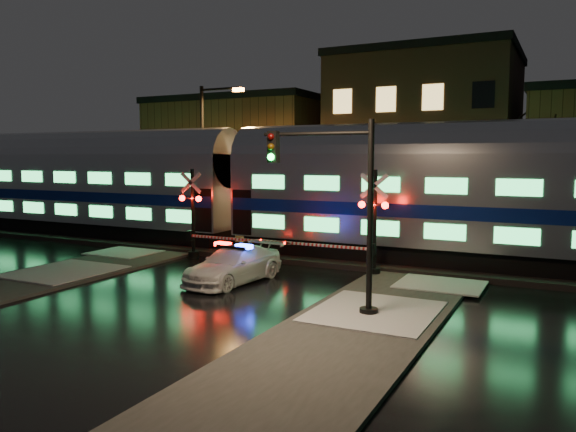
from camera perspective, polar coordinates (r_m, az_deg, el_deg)
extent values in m
plane|color=black|center=(22.46, -4.80, -6.09)|extent=(120.00, 120.00, 0.00)
cube|color=black|center=(26.74, 0.83, -3.85)|extent=(90.00, 4.20, 0.24)
cube|color=#2D2D2D|center=(14.42, 5.00, -12.80)|extent=(4.00, 20.00, 0.12)
cube|color=brown|center=(47.51, -4.30, 5.77)|extent=(14.00, 10.00, 9.00)
cube|color=brown|center=(42.29, 13.88, 7.27)|extent=(12.00, 11.00, 11.50)
cube|color=black|center=(36.68, -22.51, -0.80)|extent=(24.00, 2.40, 0.80)
cube|color=#B7BAC1|center=(36.49, -22.66, 2.79)|extent=(25.00, 3.05, 3.80)
cube|color=navy|center=(36.51, -22.63, 2.17)|extent=(24.75, 3.09, 0.55)
cube|color=#43FF7C|center=(35.58, -24.48, 0.79)|extent=(21.00, 0.05, 0.62)
cube|color=#43FF7C|center=(35.48, -24.61, 3.68)|extent=(21.00, 0.05, 0.62)
cylinder|color=#B7BAC1|center=(36.45, -22.77, 5.46)|extent=(25.00, 3.05, 3.05)
cube|color=black|center=(24.09, 22.42, -4.15)|extent=(24.00, 2.40, 0.80)
cube|color=#B7BAC1|center=(23.81, 22.64, 1.31)|extent=(25.00, 3.05, 3.80)
cube|color=navy|center=(23.85, 22.60, 0.35)|extent=(24.75, 3.09, 0.55)
cube|color=#43FF7C|center=(22.39, 22.22, -1.91)|extent=(21.00, 0.05, 0.62)
cube|color=#43FF7C|center=(22.22, 22.41, 2.69)|extent=(21.00, 0.05, 0.62)
cylinder|color=#B7BAC1|center=(23.75, 22.81, 5.40)|extent=(25.00, 3.05, 3.05)
imported|color=silver|center=(21.23, -5.56, -4.97)|extent=(2.31, 4.76, 1.33)
cube|color=black|center=(21.10, -5.58, -3.09)|extent=(1.42, 0.49, 0.09)
cube|color=#FF0C05|center=(21.41, -6.63, -2.87)|extent=(0.64, 0.37, 0.16)
cube|color=#1426FF|center=(20.80, -4.49, -3.11)|extent=(0.64, 0.37, 0.16)
cylinder|color=black|center=(22.63, 8.70, -5.64)|extent=(0.53, 0.53, 0.32)
cylinder|color=black|center=(22.32, 8.78, -0.73)|extent=(0.17, 0.17, 4.21)
sphere|color=#FF0C05|center=(22.23, 7.50, 1.17)|extent=(0.27, 0.27, 0.27)
sphere|color=#FF0C05|center=(21.93, 9.84, 1.06)|extent=(0.27, 0.27, 0.27)
cube|color=white|center=(23.17, 2.34, -2.92)|extent=(5.27, 0.10, 0.10)
cube|color=black|center=(22.22, 8.54, -3.37)|extent=(0.25, 0.30, 0.45)
cylinder|color=black|center=(26.62, -9.56, -3.90)|extent=(0.52, 0.52, 0.31)
cylinder|color=black|center=(26.36, -9.64, 0.22)|extent=(0.17, 0.17, 4.15)
sphere|color=#FF0C05|center=(26.44, -10.71, 1.79)|extent=(0.27, 0.27, 0.27)
sphere|color=#FF0C05|center=(25.88, -9.07, 1.73)|extent=(0.27, 0.27, 0.27)
cube|color=white|center=(24.83, -5.11, -2.37)|extent=(5.19, 0.10, 0.10)
cube|color=black|center=(26.28, -9.92, -1.97)|extent=(0.25, 0.30, 0.45)
cylinder|color=black|center=(16.89, 8.19, -9.71)|extent=(0.54, 0.54, 0.29)
cylinder|color=black|center=(16.36, 8.34, -0.41)|extent=(0.17, 0.17, 5.78)
cylinder|color=black|center=(16.90, 2.82, 8.36)|extent=(3.47, 0.12, 0.12)
cube|color=black|center=(17.35, -1.49, 7.03)|extent=(0.31, 0.27, 0.96)
sphere|color=#0CFF3F|center=(17.21, -1.75, 6.01)|extent=(0.21, 0.21, 0.21)
cylinder|color=black|center=(33.98, -8.66, 5.48)|extent=(0.22, 0.22, 8.84)
cylinder|color=black|center=(33.46, -6.88, 12.71)|extent=(2.65, 0.13, 0.13)
cube|color=orange|center=(32.79, -5.07, 12.67)|extent=(0.61, 0.31, 0.20)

